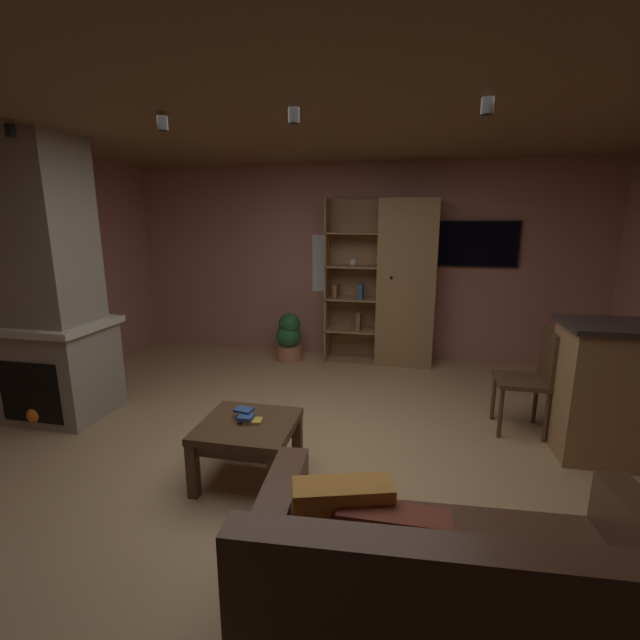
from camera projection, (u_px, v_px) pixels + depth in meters
floor at (309, 468)px, 3.33m from camera, size 6.13×5.78×0.02m
wall_back at (359, 263)px, 5.83m from camera, size 6.25×0.06×2.52m
ceiling at (307, 104)px, 2.75m from camera, size 6.13×5.78×0.02m
window_pane_back at (336, 263)px, 5.86m from camera, size 0.64×0.01×0.76m
stone_fireplace at (49, 297)px, 3.97m from camera, size 0.94×0.79×2.52m
bookshelf_cabinet at (399, 285)px, 5.51m from camera, size 1.36×0.41×2.07m
leather_couch at (448, 603)px, 1.80m from camera, size 1.73×0.99×0.84m
coffee_table at (248, 434)px, 3.10m from camera, size 0.65×0.64×0.44m
table_book_0 at (253, 421)px, 3.08m from camera, size 0.13×0.11×0.02m
table_book_1 at (246, 417)px, 3.08m from camera, size 0.10×0.10×0.03m
table_book_2 at (244, 410)px, 3.14m from camera, size 0.14×0.11×0.02m
dining_chair at (532, 374)px, 3.77m from camera, size 0.42×0.42×0.92m
potted_floor_plant at (289, 337)px, 5.80m from camera, size 0.35×0.35×0.63m
wall_mounted_tv at (476, 244)px, 5.42m from camera, size 1.00×0.06×0.56m
track_light_spot_0 at (10, 131)px, 3.19m from camera, size 0.07×0.07×0.09m
track_light_spot_1 at (162, 123)px, 2.95m from camera, size 0.07×0.07×0.09m
track_light_spot_2 at (294, 115)px, 2.72m from camera, size 0.07×0.07×0.09m
track_light_spot_3 at (487, 106)px, 2.49m from camera, size 0.07×0.07×0.09m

